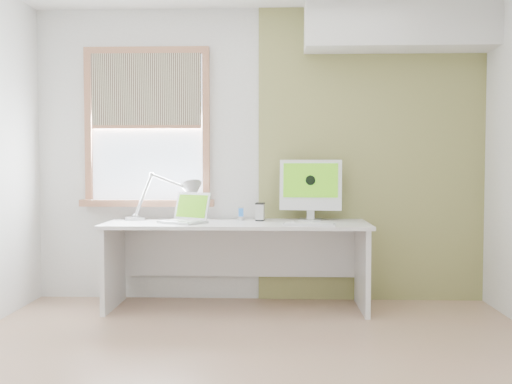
{
  "coord_description": "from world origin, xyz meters",
  "views": [
    {
      "loc": [
        0.15,
        -3.37,
        1.21
      ],
      "look_at": [
        0.0,
        1.05,
        1.0
      ],
      "focal_mm": 40.05,
      "sensor_mm": 36.0,
      "label": 1
    }
  ],
  "objects_px": {
    "imac": "(311,187)",
    "desk": "(237,244)",
    "laptop": "(187,215)",
    "desk_lamp": "(182,195)",
    "external_drive": "(260,212)"
  },
  "relations": [
    {
      "from": "laptop",
      "to": "imac",
      "type": "bearing_deg",
      "value": 12.38
    },
    {
      "from": "laptop",
      "to": "desk",
      "type": "bearing_deg",
      "value": 13.05
    },
    {
      "from": "imac",
      "to": "desk",
      "type": "bearing_deg",
      "value": -168.06
    },
    {
      "from": "desk",
      "to": "laptop",
      "type": "relative_size",
      "value": 4.87
    },
    {
      "from": "external_drive",
      "to": "desk",
      "type": "bearing_deg",
      "value": -152.94
    },
    {
      "from": "imac",
      "to": "external_drive",
      "type": "bearing_deg",
      "value": -175.38
    },
    {
      "from": "laptop",
      "to": "external_drive",
      "type": "xyz_separation_m",
      "value": [
        0.61,
        0.19,
        0.01
      ]
    },
    {
      "from": "desk_lamp",
      "to": "laptop",
      "type": "distance_m",
      "value": 0.25
    },
    {
      "from": "desk_lamp",
      "to": "laptop",
      "type": "height_order",
      "value": "desk_lamp"
    },
    {
      "from": "laptop",
      "to": "imac",
      "type": "distance_m",
      "value": 1.1
    },
    {
      "from": "desk",
      "to": "external_drive",
      "type": "height_order",
      "value": "external_drive"
    },
    {
      "from": "desk",
      "to": "external_drive",
      "type": "relative_size",
      "value": 14.37
    },
    {
      "from": "desk_lamp",
      "to": "imac",
      "type": "xyz_separation_m",
      "value": [
        1.12,
        0.05,
        0.07
      ]
    },
    {
      "from": "laptop",
      "to": "desk_lamp",
      "type": "bearing_deg",
      "value": 111.4
    },
    {
      "from": "desk",
      "to": "external_drive",
      "type": "bearing_deg",
      "value": 27.06
    }
  ]
}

